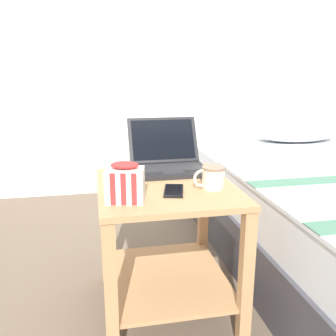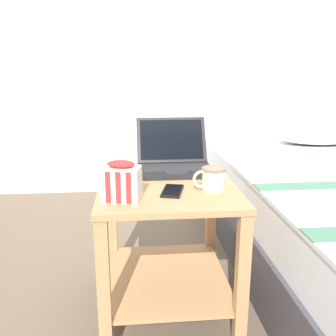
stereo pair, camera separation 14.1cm
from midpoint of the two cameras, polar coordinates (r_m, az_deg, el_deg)
ground_plane at (r=1.72m, az=2.35°, el=-20.32°), size 8.00×8.00×0.00m
back_wall at (r=3.03m, az=-1.69°, el=19.81°), size 8.00×0.05×2.50m
bedside_table at (r=1.55m, az=2.49°, el=-9.59°), size 0.53×0.60×0.55m
laptop at (r=1.68m, az=3.31°, el=1.21°), size 0.33×0.34×0.22m
mug_front_left at (r=1.42m, az=9.68°, el=-1.49°), size 0.13×0.09×0.09m
snack_bag at (r=1.29m, az=-4.01°, el=-2.19°), size 0.14×0.12×0.14m
cell_phone at (r=1.39m, az=3.60°, el=-3.53°), size 0.10×0.15×0.01m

